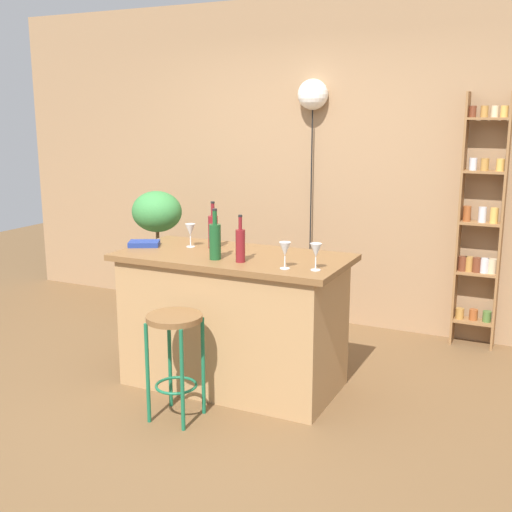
{
  "coord_description": "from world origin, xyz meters",
  "views": [
    {
      "loc": [
        1.93,
        -3.39,
        1.84
      ],
      "look_at": [
        0.05,
        0.55,
        0.86
      ],
      "focal_mm": 44.98,
      "sensor_mm": 36.0,
      "label": 1
    }
  ],
  "objects_px": {
    "potted_plant": "(157,221)",
    "cookbook": "(144,244)",
    "spice_shelf": "(480,225)",
    "wine_glass_center": "(190,231)",
    "plant_stool": "(160,295)",
    "wine_glass_right": "(316,251)",
    "wine_glass_left": "(285,250)",
    "bar_stool": "(175,342)",
    "bottle_spirits_clear": "(213,231)",
    "bottle_sauce_amber": "(240,244)",
    "bottle_vinegar": "(215,240)",
    "pendant_globe_light": "(313,96)"
  },
  "relations": [
    {
      "from": "spice_shelf",
      "to": "bottle_spirits_clear",
      "type": "relative_size",
      "value": 6.13
    },
    {
      "from": "bottle_sauce_amber",
      "to": "bottle_vinegar",
      "type": "height_order",
      "value": "bottle_vinegar"
    },
    {
      "from": "bottle_spirits_clear",
      "to": "pendant_globe_light",
      "type": "height_order",
      "value": "pendant_globe_light"
    },
    {
      "from": "potted_plant",
      "to": "bottle_vinegar",
      "type": "bearing_deg",
      "value": -42.79
    },
    {
      "from": "wine_glass_right",
      "to": "cookbook",
      "type": "xyz_separation_m",
      "value": [
        -1.34,
        0.15,
        -0.1
      ]
    },
    {
      "from": "bottle_spirits_clear",
      "to": "bottle_sauce_amber",
      "type": "height_order",
      "value": "bottle_spirits_clear"
    },
    {
      "from": "spice_shelf",
      "to": "bottle_sauce_amber",
      "type": "distance_m",
      "value": 2.09
    },
    {
      "from": "plant_stool",
      "to": "bottle_vinegar",
      "type": "relative_size",
      "value": 1.49
    },
    {
      "from": "bar_stool",
      "to": "wine_glass_center",
      "type": "xyz_separation_m",
      "value": [
        -0.3,
        0.7,
        0.54
      ]
    },
    {
      "from": "bottle_sauce_amber",
      "to": "wine_glass_center",
      "type": "bearing_deg",
      "value": 153.27
    },
    {
      "from": "bottle_sauce_amber",
      "to": "cookbook",
      "type": "xyz_separation_m",
      "value": [
        -0.84,
        0.15,
        -0.1
      ]
    },
    {
      "from": "spice_shelf",
      "to": "bottle_vinegar",
      "type": "xyz_separation_m",
      "value": [
        -1.43,
        -1.68,
        0.06
      ]
    },
    {
      "from": "spice_shelf",
      "to": "wine_glass_center",
      "type": "relative_size",
      "value": 12.17
    },
    {
      "from": "bar_stool",
      "to": "pendant_globe_light",
      "type": "height_order",
      "value": "pendant_globe_light"
    },
    {
      "from": "bottle_vinegar",
      "to": "cookbook",
      "type": "xyz_separation_m",
      "value": [
        -0.66,
        0.15,
        -0.11
      ]
    },
    {
      "from": "wine_glass_left",
      "to": "wine_glass_center",
      "type": "relative_size",
      "value": 1.0
    },
    {
      "from": "wine_glass_center",
      "to": "wine_glass_left",
      "type": "bearing_deg",
      "value": -19.96
    },
    {
      "from": "potted_plant",
      "to": "bottle_sauce_amber",
      "type": "height_order",
      "value": "bottle_sauce_amber"
    },
    {
      "from": "wine_glass_right",
      "to": "pendant_globe_light",
      "type": "height_order",
      "value": "pendant_globe_light"
    },
    {
      "from": "bottle_spirits_clear",
      "to": "wine_glass_center",
      "type": "distance_m",
      "value": 0.17
    },
    {
      "from": "plant_stool",
      "to": "bottle_sauce_amber",
      "type": "distance_m",
      "value": 1.94
    },
    {
      "from": "potted_plant",
      "to": "bottle_spirits_clear",
      "type": "height_order",
      "value": "bottle_spirits_clear"
    },
    {
      "from": "bottle_spirits_clear",
      "to": "wine_glass_center",
      "type": "bearing_deg",
      "value": -167.7
    },
    {
      "from": "plant_stool",
      "to": "pendant_globe_light",
      "type": "xyz_separation_m",
      "value": [
        1.2,
        0.61,
        1.73
      ]
    },
    {
      "from": "plant_stool",
      "to": "wine_glass_right",
      "type": "height_order",
      "value": "wine_glass_right"
    },
    {
      "from": "plant_stool",
      "to": "pendant_globe_light",
      "type": "bearing_deg",
      "value": 26.94
    },
    {
      "from": "wine_glass_left",
      "to": "pendant_globe_light",
      "type": "height_order",
      "value": "pendant_globe_light"
    },
    {
      "from": "spice_shelf",
      "to": "wine_glass_right",
      "type": "bearing_deg",
      "value": -113.8
    },
    {
      "from": "wine_glass_left",
      "to": "potted_plant",
      "type": "bearing_deg",
      "value": 145.9
    },
    {
      "from": "bottle_sauce_amber",
      "to": "wine_glass_center",
      "type": "height_order",
      "value": "bottle_sauce_amber"
    },
    {
      "from": "wine_glass_center",
      "to": "cookbook",
      "type": "height_order",
      "value": "wine_glass_center"
    },
    {
      "from": "wine_glass_center",
      "to": "bottle_sauce_amber",
      "type": "bearing_deg",
      "value": -26.73
    },
    {
      "from": "bottle_vinegar",
      "to": "wine_glass_left",
      "type": "relative_size",
      "value": 2.0
    },
    {
      "from": "potted_plant",
      "to": "bar_stool",
      "type": "bearing_deg",
      "value": -53.19
    },
    {
      "from": "bar_stool",
      "to": "bottle_sauce_amber",
      "type": "relative_size",
      "value": 2.2
    },
    {
      "from": "potted_plant",
      "to": "wine_glass_left",
      "type": "xyz_separation_m",
      "value": [
        1.7,
        -1.15,
        0.12
      ]
    },
    {
      "from": "wine_glass_left",
      "to": "pendant_globe_light",
      "type": "xyz_separation_m",
      "value": [
        -0.5,
        1.76,
        0.94
      ]
    },
    {
      "from": "bar_stool",
      "to": "plant_stool",
      "type": "bearing_deg",
      "value": 126.81
    },
    {
      "from": "potted_plant",
      "to": "cookbook",
      "type": "relative_size",
      "value": 3.28
    },
    {
      "from": "spice_shelf",
      "to": "bottle_sauce_amber",
      "type": "bearing_deg",
      "value": -126.54
    },
    {
      "from": "bottle_spirits_clear",
      "to": "bottle_sauce_amber",
      "type": "xyz_separation_m",
      "value": [
        0.36,
        -0.3,
        -0.01
      ]
    },
    {
      "from": "plant_stool",
      "to": "cookbook",
      "type": "height_order",
      "value": "cookbook"
    },
    {
      "from": "plant_stool",
      "to": "bottle_spirits_clear",
      "type": "relative_size",
      "value": 1.5
    },
    {
      "from": "bar_stool",
      "to": "bottle_vinegar",
      "type": "distance_m",
      "value": 0.7
    },
    {
      "from": "bar_stool",
      "to": "bottle_spirits_clear",
      "type": "relative_size",
      "value": 2.03
    },
    {
      "from": "bar_stool",
      "to": "bottle_vinegar",
      "type": "relative_size",
      "value": 2.02
    },
    {
      "from": "wine_glass_center",
      "to": "wine_glass_right",
      "type": "relative_size",
      "value": 1.0
    },
    {
      "from": "cookbook",
      "to": "pendant_globe_light",
      "type": "bearing_deg",
      "value": 39.99
    },
    {
      "from": "spice_shelf",
      "to": "bottle_spirits_clear",
      "type": "xyz_separation_m",
      "value": [
        -1.61,
        -1.38,
        0.06
      ]
    },
    {
      "from": "bottle_vinegar",
      "to": "wine_glass_right",
      "type": "bearing_deg",
      "value": -0.09
    }
  ]
}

